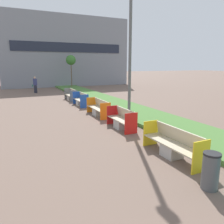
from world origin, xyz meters
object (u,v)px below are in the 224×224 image
Objects in this scene: bench_yellow_frame at (173,146)px; sapling_tree_far at (71,60)px; bench_orange_frame at (99,109)px; litter_bin at (211,171)px; bench_blue_frame at (81,101)px; bench_grey_frame at (71,96)px; pedestrian_walking at (35,85)px; bench_red_frame at (122,121)px; street_lamp_post at (130,41)px.

sapling_tree_far is at bearing 83.35° from bench_yellow_frame.
bench_orange_frame is 2.47× the size of litter_bin.
bench_blue_frame and bench_grey_frame have the same top height.
sapling_tree_far is 2.38× the size of pedestrian_walking.
bench_red_frame is 6.46m from bench_blue_frame.
pedestrian_walking reaches higher than bench_red_frame.
bench_orange_frame is 0.31× the size of street_lamp_post.
bench_orange_frame is 6.28m from bench_grey_frame.
bench_blue_frame is (-0.01, 10.06, -0.02)m from bench_yellow_frame.
bench_yellow_frame is at bearing -98.67° from street_lamp_post.
bench_yellow_frame and bench_grey_frame have the same top height.
bench_grey_frame is at bearing 90.03° from bench_yellow_frame.
bench_blue_frame is at bearing -76.63° from pedestrian_walking.
street_lamp_post is at bearing -76.67° from bench_orange_frame.
sapling_tree_far is 6.37m from pedestrian_walking.
street_lamp_post reaches higher than bench_orange_frame.
bench_blue_frame is at bearing 90.00° from bench_red_frame.
sapling_tree_far is (2.63, 12.45, 3.14)m from bench_blue_frame.
bench_yellow_frame is at bearing -89.90° from bench_red_frame.
litter_bin is (-0.46, -11.95, 0.10)m from bench_blue_frame.
sapling_tree_far is at bearing 82.09° from bench_red_frame.
street_lamp_post is (0.61, -8.85, 3.68)m from bench_grey_frame.
street_lamp_post is at bearing -86.03° from bench_grey_frame.
bench_red_frame is at bearing -82.05° from pedestrian_walking.
pedestrian_walking is at bearing 99.79° from bench_orange_frame.
bench_red_frame is 0.98× the size of bench_grey_frame.
street_lamp_post is 18.63m from sapling_tree_far.
litter_bin is at bearing -91.79° from bench_grey_frame.
litter_bin is at bearing -103.88° from bench_yellow_frame.
bench_yellow_frame is at bearing -83.50° from pedestrian_walking.
bench_red_frame is at bearing -90.00° from bench_grey_frame.
bench_yellow_frame is 19.39m from pedestrian_walking.
litter_bin is 0.22× the size of sapling_tree_far.
bench_grey_frame is at bearing 93.97° from street_lamp_post.
bench_grey_frame is at bearing 90.04° from bench_orange_frame.
bench_grey_frame is 6.80m from pedestrian_walking.
pedestrian_walking is (-2.19, 12.70, 0.52)m from bench_orange_frame.
bench_red_frame is at bearing -97.91° from sapling_tree_far.
bench_red_frame is (-0.01, 3.59, -0.01)m from bench_yellow_frame.
litter_bin is 21.22m from pedestrian_walking.
pedestrian_walking is at bearing -146.00° from sapling_tree_far.
bench_grey_frame is at bearing 90.00° from bench_red_frame.
bench_blue_frame reaches higher than litter_bin.
bench_yellow_frame is 1.24× the size of bench_grey_frame.
bench_yellow_frame and bench_orange_frame have the same top height.
bench_yellow_frame is at bearing -89.97° from bench_grey_frame.
litter_bin is at bearing -94.80° from bench_red_frame.
street_lamp_post is at bearing -79.60° from pedestrian_walking.
bench_orange_frame is 1.20× the size of bench_blue_frame.
bench_grey_frame is 14.74m from litter_bin.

